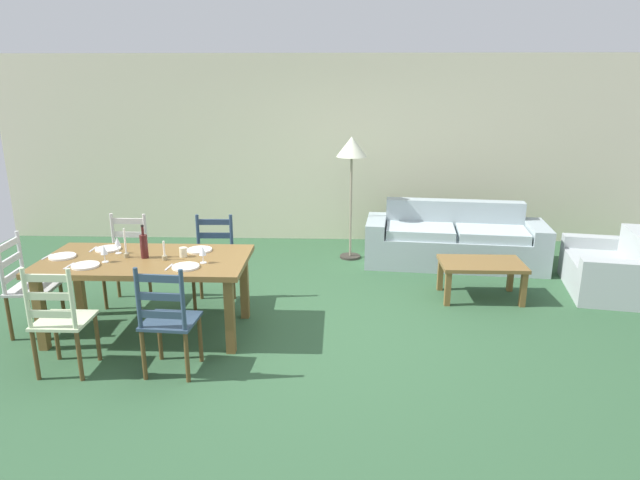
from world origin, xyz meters
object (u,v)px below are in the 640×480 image
(dining_table, at_px, (146,267))
(dining_chair_near_right, at_px, (168,320))
(dining_chair_near_left, at_px, (60,320))
(wine_glass_near_right, at_px, (203,251))
(dining_chair_far_left, at_px, (127,260))
(standing_lamp, at_px, (352,154))
(coffee_cup_primary, at_px, (183,252))
(wine_glass_far_left, at_px, (117,242))
(armchair_upholstered, at_px, (613,271))
(dining_chair_head_west, at_px, (27,285))
(coffee_table, at_px, (481,268))
(couch, at_px, (454,242))
(dining_chair_far_right, at_px, (214,261))
(wine_glass_near_left, at_px, (104,250))
(wine_bottle, at_px, (144,246))

(dining_table, distance_m, dining_chair_near_right, 0.89)
(dining_chair_near_left, xyz_separation_m, wine_glass_near_right, (1.02, 0.67, 0.38))
(dining_chair_far_left, distance_m, standing_lamp, 3.08)
(coffee_cup_primary, bearing_deg, dining_table, -170.02)
(wine_glass_far_left, height_order, armchair_upholstered, wine_glass_far_left)
(dining_chair_head_west, relative_size, armchair_upholstered, 0.75)
(wine_glass_near_right, bearing_deg, coffee_table, 21.71)
(couch, bearing_deg, dining_chair_far_right, -152.83)
(dining_chair_near_left, bearing_deg, wine_glass_far_left, 81.06)
(wine_glass_near_left, bearing_deg, wine_glass_near_right, 0.46)
(dining_chair_near_left, xyz_separation_m, coffee_cup_primary, (0.79, 0.85, 0.32))
(dining_chair_head_west, relative_size, wine_glass_near_right, 5.96)
(dining_chair_far_left, xyz_separation_m, standing_lamp, (2.43, 1.64, 0.93))
(dining_table, xyz_separation_m, dining_chair_near_left, (-0.45, -0.79, -0.19))
(dining_chair_near_left, bearing_deg, wine_bottle, 60.97)
(wine_glass_near_right, relative_size, coffee_table, 0.18)
(dining_table, distance_m, standing_lamp, 3.18)
(dining_table, xyz_separation_m, standing_lamp, (1.95, 2.40, 0.75))
(dining_chair_near_left, height_order, armchair_upholstered, dining_chair_near_left)
(couch, bearing_deg, dining_chair_head_west, -153.27)
(dining_table, height_order, wine_glass_far_left, wine_glass_far_left)
(dining_chair_near_left, bearing_deg, dining_chair_far_left, 91.00)
(wine_bottle, xyz_separation_m, wine_glass_near_left, (-0.32, -0.14, -0.01))
(armchair_upholstered, relative_size, standing_lamp, 0.78)
(coffee_cup_primary, bearing_deg, coffee_table, 17.17)
(standing_lamp, bearing_deg, dining_table, -129.20)
(dining_chair_far_right, relative_size, standing_lamp, 0.59)
(couch, xyz_separation_m, standing_lamp, (-1.36, 0.18, 1.12))
(wine_glass_near_left, height_order, standing_lamp, standing_lamp)
(wine_glass_far_left, bearing_deg, wine_glass_near_right, -16.30)
(coffee_table, bearing_deg, wine_glass_near_left, -163.13)
(wine_glass_near_right, height_order, couch, wine_glass_near_right)
(dining_chair_near_right, xyz_separation_m, wine_bottle, (-0.43, 0.78, 0.39))
(wine_bottle, bearing_deg, dining_chair_far_right, 57.40)
(dining_table, distance_m, coffee_cup_primary, 0.37)
(dining_chair_near_right, xyz_separation_m, coffee_table, (2.95, 1.76, -0.12))
(wine_glass_far_left, relative_size, coffee_table, 0.18)
(wine_glass_near_right, height_order, standing_lamp, standing_lamp)
(dining_chair_near_left, xyz_separation_m, wine_glass_near_left, (0.13, 0.66, 0.38))
(dining_table, bearing_deg, wine_bottle, 105.56)
(dining_chair_near_left, height_order, wine_glass_near_left, dining_chair_near_left)
(wine_glass_far_left, height_order, couch, wine_glass_far_left)
(dining_chair_head_west, bearing_deg, coffee_cup_primary, 3.53)
(dining_chair_head_west, bearing_deg, coffee_table, 12.82)
(wine_glass_far_left, xyz_separation_m, coffee_table, (3.68, 0.86, -0.51))
(armchair_upholstered, height_order, standing_lamp, standing_lamp)
(couch, relative_size, armchair_upholstered, 1.83)
(couch, distance_m, standing_lamp, 1.77)
(dining_table, height_order, coffee_table, dining_table)
(couch, bearing_deg, coffee_cup_primary, -144.06)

